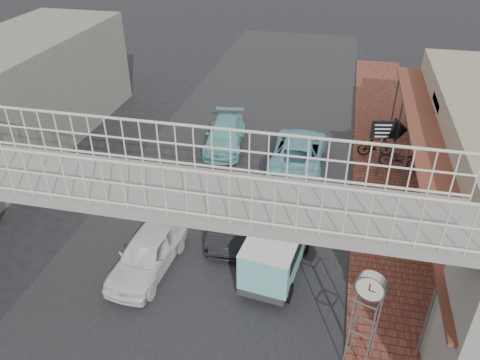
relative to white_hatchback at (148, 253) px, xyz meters
The scene contains 14 objects.
ground 2.13m from the white_hatchback, 39.62° to the left, with size 120.00×120.00×0.00m, color black.
road_strip 2.13m from the white_hatchback, 39.62° to the left, with size 10.00×60.00×0.01m, color black.
sidewalk 9.15m from the white_hatchback, 28.03° to the left, with size 3.00×40.00×0.10m, color brown.
footbridge 4.01m from the white_hatchback, 60.08° to the right, with size 16.40×2.40×6.34m.
building_far_left 12.07m from the white_hatchback, 142.32° to the left, with size 5.00×14.00×5.00m, color gray.
white_hatchback is the anchor object (origin of this frame).
dark_sedan 3.45m from the white_hatchback, 48.26° to the left, with size 1.35×3.87×1.27m, color black.
angkot_curb 9.06m from the white_hatchback, 63.40° to the left, with size 2.33×5.05×1.40m, color #72B7C5.
angkot_far 9.13m from the white_hatchback, 87.92° to the left, with size 1.74×4.27×1.24m, color #72C2C6.
angkot_van 4.28m from the white_hatchback, 11.05° to the left, with size 2.02×3.73×1.75m.
motorcycle_near 12.13m from the white_hatchback, 44.82° to the left, with size 0.66×1.89×0.99m, color black.
motorcycle_far 12.19m from the white_hatchback, 51.78° to the left, with size 0.48×1.71×1.03m, color black.
street_clock 7.48m from the white_hatchback, 18.03° to the right, with size 0.80×0.74×3.08m.
arrow_sign 11.49m from the white_hatchback, 43.76° to the left, with size 1.62×1.06×2.70m.
Camera 1 is at (4.02, -12.15, 10.87)m, focal length 35.00 mm.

